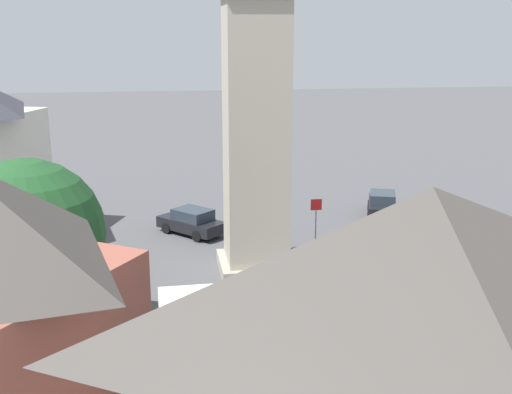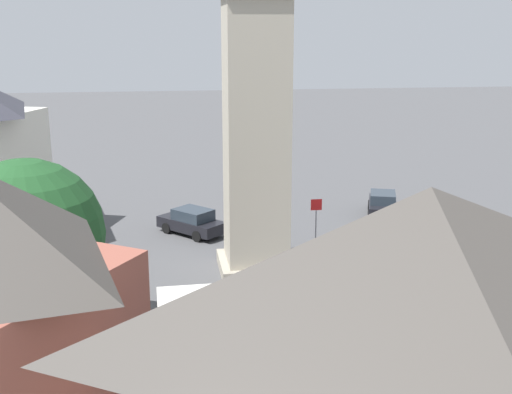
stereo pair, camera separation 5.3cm
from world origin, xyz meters
name	(u,v)px [view 1 (the left image)]	position (x,y,z in m)	size (l,w,h in m)	color
ground_plane	(256,270)	(0.00, 0.00, 0.00)	(200.00, 200.00, 0.00)	#4C4C4F
car_blue_kerb	(192,222)	(2.83, -6.33, 0.76)	(4.04, 4.18, 1.53)	black
car_silver_kerb	(455,231)	(-11.55, -2.38, 0.76)	(2.30, 4.34, 1.53)	white
car_red_corner	(382,204)	(-9.48, -8.49, 0.76)	(2.93, 4.45, 1.53)	black
car_white_side	(444,285)	(-7.57, 4.90, 0.76)	(3.26, 4.46, 1.53)	#2D5BB7
pedestrian	(228,307)	(2.07, 6.30, 1.01)	(0.48, 0.38, 1.69)	#2D3351
tree	(28,235)	(9.29, 6.47, 4.38)	(5.53, 5.53, 7.15)	brown
lamp_post	(369,284)	(-2.13, 10.62, 3.46)	(0.36, 0.36, 5.19)	black
road_sign	(316,215)	(-3.67, -2.70, 1.90)	(0.60, 0.07, 2.80)	gray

